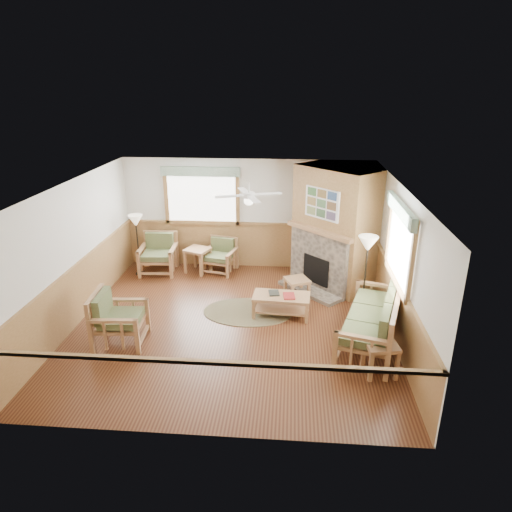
# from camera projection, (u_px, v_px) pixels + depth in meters

# --- Properties ---
(floor) EXTENTS (6.00, 6.00, 0.01)m
(floor) POSITION_uv_depth(u_px,v_px,m) (233.00, 324.00, 8.85)
(floor) COLOR #4F2916
(floor) RESTS_ON ground
(ceiling) EXTENTS (6.00, 6.00, 0.01)m
(ceiling) POSITION_uv_depth(u_px,v_px,m) (230.00, 186.00, 7.88)
(ceiling) COLOR white
(ceiling) RESTS_ON floor
(wall_back) EXTENTS (6.00, 0.02, 2.70)m
(wall_back) POSITION_uv_depth(u_px,v_px,m) (247.00, 214.00, 11.16)
(wall_back) COLOR white
(wall_back) RESTS_ON floor
(wall_front) EXTENTS (6.00, 0.02, 2.70)m
(wall_front) POSITION_uv_depth(u_px,v_px,m) (200.00, 348.00, 5.57)
(wall_front) COLOR white
(wall_front) RESTS_ON floor
(wall_left) EXTENTS (0.02, 6.00, 2.70)m
(wall_left) POSITION_uv_depth(u_px,v_px,m) (73.00, 254.00, 8.59)
(wall_left) COLOR white
(wall_left) RESTS_ON floor
(wall_right) EXTENTS (0.02, 6.00, 2.70)m
(wall_right) POSITION_uv_depth(u_px,v_px,m) (398.00, 264.00, 8.14)
(wall_right) COLOR white
(wall_right) RESTS_ON floor
(wainscot) EXTENTS (6.00, 6.00, 1.10)m
(wainscot) POSITION_uv_depth(u_px,v_px,m) (232.00, 298.00, 8.65)
(wainscot) COLOR olive
(wainscot) RESTS_ON floor
(fireplace) EXTENTS (3.11, 3.11, 2.70)m
(fireplace) POSITION_uv_depth(u_px,v_px,m) (335.00, 228.00, 10.12)
(fireplace) COLOR olive
(fireplace) RESTS_ON floor
(window_back) EXTENTS (1.90, 0.16, 1.50)m
(window_back) POSITION_uv_depth(u_px,v_px,m) (200.00, 166.00, 10.78)
(window_back) COLOR white
(window_back) RESTS_ON wall_back
(window_right) EXTENTS (0.16, 1.90, 1.50)m
(window_right) POSITION_uv_depth(u_px,v_px,m) (406.00, 202.00, 7.54)
(window_right) COLOR white
(window_right) RESTS_ON wall_right
(ceiling_fan) EXTENTS (1.59, 1.59, 0.36)m
(ceiling_fan) POSITION_uv_depth(u_px,v_px,m) (249.00, 185.00, 8.15)
(ceiling_fan) COLOR white
(ceiling_fan) RESTS_ON ceiling
(sofa) EXTENTS (2.36, 1.49, 1.01)m
(sofa) POSITION_uv_depth(u_px,v_px,m) (371.00, 317.00, 8.05)
(sofa) COLOR #A5764D
(sofa) RESTS_ON floor
(armchair_back_left) EXTENTS (0.88, 0.88, 0.94)m
(armchair_back_left) POSITION_uv_depth(u_px,v_px,m) (158.00, 254.00, 11.06)
(armchair_back_left) COLOR #A5764D
(armchair_back_left) RESTS_ON floor
(armchair_back_right) EXTENTS (0.87, 0.87, 0.81)m
(armchair_back_right) POSITION_uv_depth(u_px,v_px,m) (219.00, 256.00, 11.12)
(armchair_back_right) COLOR #A5764D
(armchair_back_right) RESTS_ON floor
(armchair_left) EXTENTS (0.92, 0.92, 0.96)m
(armchair_left) POSITION_uv_depth(u_px,v_px,m) (120.00, 318.00, 8.06)
(armchair_left) COLOR #A5764D
(armchair_left) RESTS_ON floor
(coffee_table) EXTENTS (1.15, 0.64, 0.45)m
(coffee_table) POSITION_uv_depth(u_px,v_px,m) (281.00, 305.00, 9.08)
(coffee_table) COLOR #A5764D
(coffee_table) RESTS_ON floor
(end_table_chairs) EXTENTS (0.69, 0.68, 0.60)m
(end_table_chairs) POSITION_uv_depth(u_px,v_px,m) (198.00, 260.00, 11.15)
(end_table_chairs) COLOR #A5764D
(end_table_chairs) RESTS_ON floor
(end_table_sofa) EXTENTS (0.56, 0.54, 0.55)m
(end_table_sofa) POSITION_uv_depth(u_px,v_px,m) (380.00, 358.00, 7.26)
(end_table_sofa) COLOR #A5764D
(end_table_sofa) RESTS_ON floor
(footstool) EXTENTS (0.62, 0.62, 0.41)m
(footstool) POSITION_uv_depth(u_px,v_px,m) (297.00, 287.00, 9.92)
(footstool) COLOR #A5764D
(footstool) RESTS_ON floor
(braided_rug) EXTENTS (2.36, 2.36, 0.01)m
(braided_rug) POSITION_uv_depth(u_px,v_px,m) (248.00, 312.00, 9.29)
(braided_rug) COLOR brown
(braided_rug) RESTS_ON floor
(floor_lamp_left) EXTENTS (0.41, 0.41, 1.50)m
(floor_lamp_left) POSITION_uv_depth(u_px,v_px,m) (138.00, 245.00, 10.86)
(floor_lamp_left) COLOR black
(floor_lamp_left) RESTS_ON floor
(floor_lamp_right) EXTENTS (0.39, 0.39, 1.66)m
(floor_lamp_right) POSITION_uv_depth(u_px,v_px,m) (365.00, 276.00, 8.92)
(floor_lamp_right) COLOR black
(floor_lamp_right) RESTS_ON floor
(book_red) EXTENTS (0.25, 0.32, 0.03)m
(book_red) POSITION_uv_depth(u_px,v_px,m) (289.00, 295.00, 8.93)
(book_red) COLOR maroon
(book_red) RESTS_ON coffee_table
(book_dark) EXTENTS (0.24, 0.30, 0.03)m
(book_dark) POSITION_uv_depth(u_px,v_px,m) (274.00, 292.00, 9.07)
(book_dark) COLOR #262620
(book_dark) RESTS_ON coffee_table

